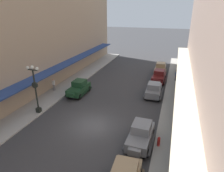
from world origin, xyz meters
TOP-DOWN VIEW (x-y plane):
  - ground_plane at (0.00, 0.00)m, footprint 200.00×200.00m
  - sidewalk_left at (-7.50, 0.00)m, footprint 3.00×60.00m
  - sidewalk_right at (7.50, 0.00)m, footprint 3.00×60.00m
  - parked_car_1 at (4.70, 8.61)m, footprint 2.17×4.27m
  - parked_car_2 at (-4.60, 6.26)m, footprint 2.14×4.26m
  - parked_car_3 at (4.81, 14.15)m, footprint 2.29×4.31m
  - parked_car_4 at (4.61, 18.83)m, footprint 2.22×4.29m
  - parked_car_5 at (4.88, -1.38)m, footprint 2.25×4.30m
  - lamp_post_with_clock at (-6.40, 0.35)m, footprint 1.42×0.44m
  - fire_hydrant at (6.35, -1.38)m, footprint 0.24×0.24m
  - pedestrian_0 at (-8.19, 6.01)m, footprint 0.36×0.24m
  - pedestrian_1 at (7.25, 15.09)m, footprint 0.36×0.28m

SIDE VIEW (x-z plane):
  - ground_plane at x=0.00m, z-range 0.00..0.00m
  - sidewalk_left at x=-7.50m, z-range 0.00..0.15m
  - sidewalk_right at x=7.50m, z-range 0.00..0.15m
  - fire_hydrant at x=6.35m, z-range 0.15..0.97m
  - parked_car_1 at x=4.70m, z-range 0.02..1.86m
  - parked_car_2 at x=-4.60m, z-range 0.02..1.86m
  - parked_car_3 at x=4.81m, z-range 0.02..1.86m
  - parked_car_4 at x=4.61m, z-range 0.02..1.86m
  - parked_car_5 at x=4.88m, z-range 0.02..1.86m
  - pedestrian_0 at x=-8.19m, z-range 0.17..1.81m
  - pedestrian_1 at x=7.25m, z-range 0.18..1.85m
  - lamp_post_with_clock at x=-6.40m, z-range 0.41..5.57m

